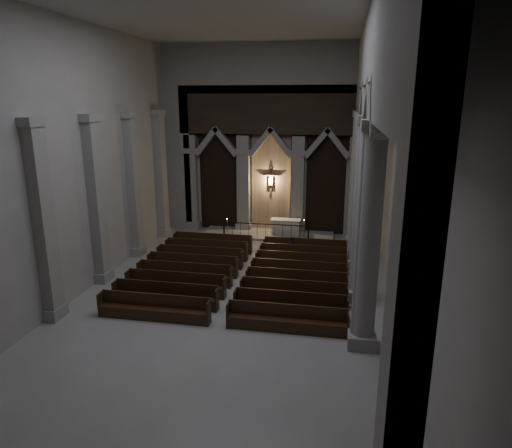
{
  "coord_description": "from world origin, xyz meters",
  "views": [
    {
      "loc": [
        4.41,
        -17.77,
        8.65
      ],
      "look_at": [
        0.6,
        3.0,
        2.86
      ],
      "focal_mm": 32.0,
      "sensor_mm": 36.0,
      "label": 1
    }
  ],
  "objects_px": {
    "candle_stand_right": "(304,238)",
    "altar_rail": "(266,229)",
    "altar": "(286,227)",
    "pews": "(242,276)",
    "candle_stand_left": "(227,234)",
    "worshipper": "(292,246)"
  },
  "relations": [
    {
      "from": "candle_stand_left",
      "to": "worshipper",
      "type": "height_order",
      "value": "candle_stand_left"
    },
    {
      "from": "pews",
      "to": "worshipper",
      "type": "bearing_deg",
      "value": 66.26
    },
    {
      "from": "altar",
      "to": "candle_stand_right",
      "type": "bearing_deg",
      "value": -52.85
    },
    {
      "from": "altar_rail",
      "to": "candle_stand_left",
      "type": "xyz_separation_m",
      "value": [
        -2.41,
        -0.37,
        -0.34
      ]
    },
    {
      "from": "altar",
      "to": "pews",
      "type": "bearing_deg",
      "value": -98.05
    },
    {
      "from": "candle_stand_right",
      "to": "worshipper",
      "type": "xyz_separation_m",
      "value": [
        -0.52,
        -2.07,
        0.11
      ]
    },
    {
      "from": "candle_stand_right",
      "to": "pews",
      "type": "height_order",
      "value": "candle_stand_right"
    },
    {
      "from": "altar_rail",
      "to": "worshipper",
      "type": "xyz_separation_m",
      "value": [
        1.95,
        -2.74,
        -0.17
      ]
    },
    {
      "from": "altar_rail",
      "to": "pews",
      "type": "bearing_deg",
      "value": -90.0
    },
    {
      "from": "pews",
      "to": "altar_rail",
      "type": "bearing_deg",
      "value": 90.0
    },
    {
      "from": "candle_stand_right",
      "to": "pews",
      "type": "distance_m",
      "value": 6.95
    },
    {
      "from": "candle_stand_left",
      "to": "pews",
      "type": "xyz_separation_m",
      "value": [
        2.41,
        -6.8,
        -0.04
      ]
    },
    {
      "from": "altar_rail",
      "to": "worshipper",
      "type": "bearing_deg",
      "value": -54.53
    },
    {
      "from": "candle_stand_left",
      "to": "pews",
      "type": "bearing_deg",
      "value": -70.5
    },
    {
      "from": "altar",
      "to": "altar_rail",
      "type": "bearing_deg",
      "value": -137.81
    },
    {
      "from": "altar",
      "to": "pews",
      "type": "height_order",
      "value": "altar"
    },
    {
      "from": "worshipper",
      "to": "pews",
      "type": "bearing_deg",
      "value": -132.41
    },
    {
      "from": "candle_stand_right",
      "to": "altar_rail",
      "type": "bearing_deg",
      "value": 164.82
    },
    {
      "from": "altar",
      "to": "candle_stand_left",
      "type": "distance_m",
      "value": 3.85
    },
    {
      "from": "altar",
      "to": "pews",
      "type": "distance_m",
      "value": 8.31
    },
    {
      "from": "altar",
      "to": "candle_stand_right",
      "type": "distance_m",
      "value": 2.17
    },
    {
      "from": "altar",
      "to": "worshipper",
      "type": "height_order",
      "value": "altar"
    }
  ]
}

